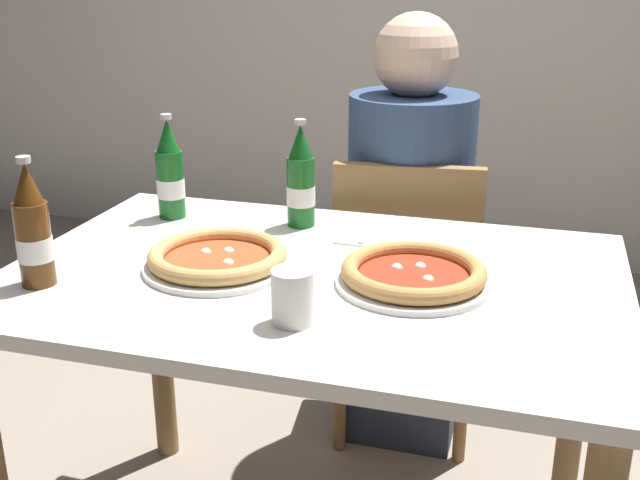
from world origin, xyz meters
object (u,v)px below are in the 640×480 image
at_px(chair_behind_table, 406,285).
at_px(paper_cup, 293,297).
at_px(pizza_marinara_far, 413,274).
at_px(beer_bottle_right, 170,175).
at_px(beer_bottle_left, 301,182).
at_px(diner_seated, 408,244).
at_px(beer_bottle_center, 33,232).
at_px(dining_table_main, 313,325).
at_px(napkin_with_cutlery, 383,234).
at_px(pizza_margherita_near, 218,258).

distance_m(chair_behind_table, paper_cup, 0.89).
height_order(pizza_marinara_far, beer_bottle_right, beer_bottle_right).
bearing_deg(pizza_marinara_far, beer_bottle_left, 138.31).
relative_size(chair_behind_table, beer_bottle_right, 3.44).
xyz_separation_m(chair_behind_table, pizza_marinara_far, (0.11, -0.62, 0.29)).
bearing_deg(diner_seated, beer_bottle_center, -122.91).
height_order(dining_table_main, napkin_with_cutlery, napkin_with_cutlery).
distance_m(dining_table_main, pizza_marinara_far, 0.24).
bearing_deg(paper_cup, napkin_with_cutlery, 83.50).
xyz_separation_m(beer_bottle_right, napkin_with_cutlery, (0.51, 0.01, -0.10)).
xyz_separation_m(diner_seated, beer_bottle_left, (-0.19, -0.39, 0.27)).
distance_m(dining_table_main, diner_seated, 0.67).
height_order(pizza_marinara_far, napkin_with_cutlery, pizza_marinara_far).
distance_m(diner_seated, paper_cup, 0.91).
height_order(chair_behind_table, beer_bottle_center, beer_bottle_center).
bearing_deg(diner_seated, dining_table_main, -96.69).
distance_m(chair_behind_table, beer_bottle_center, 1.06).
bearing_deg(beer_bottle_center, beer_bottle_right, 82.81).
bearing_deg(beer_bottle_right, beer_bottle_center, -97.19).
distance_m(diner_seated, pizza_marinara_far, 0.70).
bearing_deg(diner_seated, beer_bottle_left, -115.56).
bearing_deg(napkin_with_cutlery, diner_seated, 91.33).
xyz_separation_m(pizza_margherita_near, napkin_with_cutlery, (0.27, 0.29, -0.02)).
bearing_deg(beer_bottle_left, beer_bottle_center, -128.23).
bearing_deg(napkin_with_cutlery, beer_bottle_right, -178.69).
bearing_deg(chair_behind_table, diner_seated, -87.28).
bearing_deg(dining_table_main, pizza_margherita_near, -170.35).
bearing_deg(dining_table_main, napkin_with_cutlery, 71.12).
relative_size(beer_bottle_center, paper_cup, 2.60).
height_order(diner_seated, pizza_marinara_far, diner_seated).
height_order(diner_seated, pizza_margherita_near, diner_seated).
distance_m(diner_seated, napkin_with_cutlery, 0.44).
bearing_deg(beer_bottle_right, pizza_marinara_far, -21.73).
distance_m(chair_behind_table, beer_bottle_left, 0.54).
height_order(pizza_margherita_near, beer_bottle_left, beer_bottle_left).
distance_m(pizza_margherita_near, beer_bottle_right, 0.37).
bearing_deg(paper_cup, pizza_marinara_far, 52.56).
relative_size(beer_bottle_right, paper_cup, 2.60).
bearing_deg(beer_bottle_left, paper_cup, -73.95).
height_order(dining_table_main, beer_bottle_left, beer_bottle_left).
distance_m(chair_behind_table, napkin_with_cutlery, 0.45).
distance_m(chair_behind_table, beer_bottle_right, 0.73).
distance_m(beer_bottle_right, paper_cup, 0.65).
height_order(dining_table_main, diner_seated, diner_seated).
bearing_deg(beer_bottle_center, diner_seated, 57.09).
xyz_separation_m(pizza_margherita_near, paper_cup, (0.22, -0.19, 0.03)).
relative_size(diner_seated, pizza_margherita_near, 4.08).
height_order(chair_behind_table, napkin_with_cutlery, chair_behind_table).
height_order(dining_table_main, chair_behind_table, chair_behind_table).
distance_m(beer_bottle_left, napkin_with_cutlery, 0.22).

